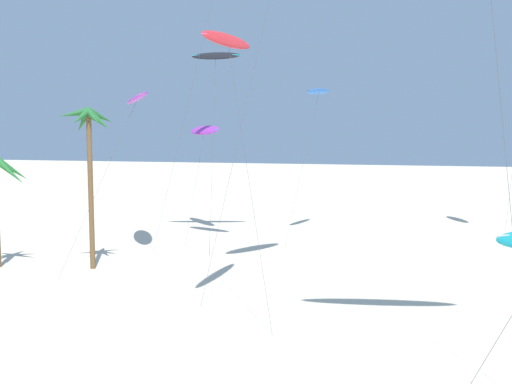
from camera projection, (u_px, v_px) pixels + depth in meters
name	position (u px, v px, depth m)	size (l,w,h in m)	color
palm_tree_4	(89.00, 135.00, 40.39)	(3.42, 3.71, 10.78)	brown
flying_kite_1	(137.00, 98.00, 45.57)	(4.77, 12.52, 12.18)	purple
flying_kite_7	(319.00, 92.00, 53.20)	(2.83, 9.03, 12.90)	blue
flying_kite_8	(204.00, 130.00, 55.65)	(4.87, 10.78, 9.71)	purple
flying_kite_9	(228.00, 41.00, 30.69)	(3.68, 6.74, 14.41)	red
flying_kite_10	(215.00, 56.00, 47.41)	(4.80, 5.65, 15.47)	black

